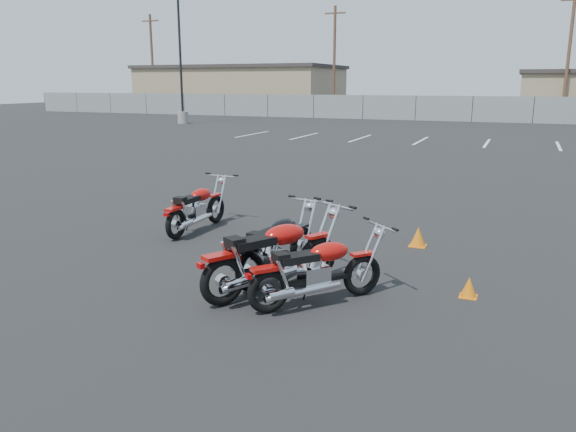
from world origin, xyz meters
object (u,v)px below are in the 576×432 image
at_px(motorcycle_third_red, 317,271).
at_px(motorcycle_rear_red, 273,256).
at_px(motorcycle_second_black, 277,246).
at_px(motorcycle_front_red, 197,208).

relative_size(motorcycle_third_red, motorcycle_rear_red, 0.80).
xyz_separation_m(motorcycle_third_red, motorcycle_rear_red, (-0.67, 0.15, 0.07)).
height_order(motorcycle_second_black, motorcycle_rear_red, motorcycle_rear_red).
xyz_separation_m(motorcycle_front_red, motorcycle_rear_red, (2.62, -2.36, 0.07)).
height_order(motorcycle_front_red, motorcycle_second_black, motorcycle_second_black).
bearing_deg(motorcycle_front_red, motorcycle_rear_red, -42.04).
bearing_deg(motorcycle_rear_red, motorcycle_second_black, 108.53).
relative_size(motorcycle_front_red, motorcycle_rear_red, 0.92).
height_order(motorcycle_third_red, motorcycle_rear_red, motorcycle_rear_red).
bearing_deg(motorcycle_third_red, motorcycle_rear_red, 167.14).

